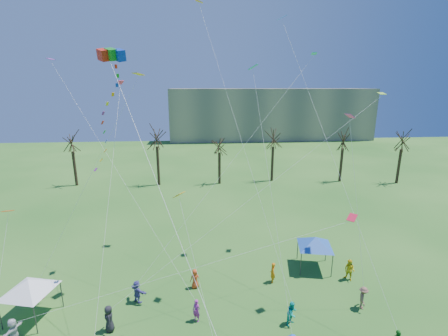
{
  "coord_description": "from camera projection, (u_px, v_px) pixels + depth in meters",
  "views": [
    {
      "loc": [
        -0.15,
        -12.55,
        15.62
      ],
      "look_at": [
        1.33,
        5.0,
        11.0
      ],
      "focal_mm": 25.0,
      "sensor_mm": 36.0,
      "label": 1
    }
  ],
  "objects": [
    {
      "name": "distant_building",
      "position": [
        270.0,
        114.0,
        95.0
      ],
      "size": [
        60.0,
        14.0,
        15.0
      ],
      "primitive_type": "cube",
      "color": "gray",
      "rests_on": "ground"
    },
    {
      "name": "bare_tree_row",
      "position": [
        209.0,
        146.0,
        49.55
      ],
      "size": [
        68.37,
        8.79,
        9.95
      ],
      "color": "black",
      "rests_on": "ground"
    },
    {
      "name": "big_box_kite",
      "position": [
        111.0,
        121.0,
        20.97
      ],
      "size": [
        4.99,
        7.97,
        22.1
      ],
      "color": "red",
      "rests_on": "ground"
    },
    {
      "name": "canopy_tent_white",
      "position": [
        29.0,
        285.0,
        21.12
      ],
      "size": [
        3.9,
        3.9,
        3.01
      ],
      "color": "#3F3F44",
      "rests_on": "ground"
    },
    {
      "name": "canopy_tent_blue",
      "position": [
        315.0,
        242.0,
        27.14
      ],
      "size": [
        3.87,
        3.87,
        2.96
      ],
      "color": "#3F3F44",
      "rests_on": "ground"
    },
    {
      "name": "festival_crowd",
      "position": [
        203.0,
        313.0,
        20.94
      ],
      "size": [
        25.19,
        9.79,
        1.83
      ],
      "color": "red",
      "rests_on": "ground"
    },
    {
      "name": "small_kites_aloft",
      "position": [
        214.0,
        109.0,
        23.13
      ],
      "size": [
        28.74,
        17.11,
        31.21
      ],
      "color": "#E04A0B",
      "rests_on": "ground"
    }
  ]
}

